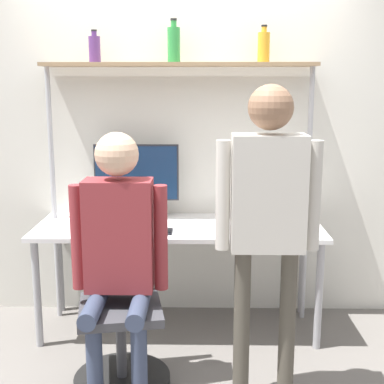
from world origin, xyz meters
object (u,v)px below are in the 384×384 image
(bottle_amber, at_px, (264,47))
(bottle_green, at_px, (174,44))
(laptop, at_px, (124,222))
(person_standing, at_px, (268,204))
(office_chair, at_px, (121,335))
(monitor, at_px, (136,176))
(bottle_purple, at_px, (95,49))
(cell_phone, at_px, (167,231))
(person_seated, at_px, (118,241))

(bottle_amber, bearing_deg, bottle_green, 180.00)
(laptop, distance_m, person_standing, 1.15)
(office_chair, distance_m, person_standing, 1.16)
(laptop, xyz_separation_m, bottle_amber, (0.94, 0.33, 1.15))
(monitor, bearing_deg, laptop, -97.38)
(office_chair, bearing_deg, bottle_purple, 106.65)
(person_standing, bearing_deg, bottle_amber, 86.01)
(monitor, relative_size, bottle_purple, 2.77)
(bottle_green, relative_size, bottle_amber, 1.17)
(bottle_purple, bearing_deg, office_chair, -73.35)
(office_chair, bearing_deg, cell_phone, 65.99)
(office_chair, xyz_separation_m, bottle_amber, (0.89, 0.90, 1.68))
(person_seated, distance_m, bottle_amber, 1.70)
(person_standing, bearing_deg, monitor, 128.00)
(office_chair, relative_size, person_standing, 0.55)
(cell_phone, distance_m, bottle_purple, 1.35)
(cell_phone, xyz_separation_m, bottle_amber, (0.65, 0.37, 1.21))
(office_chair, distance_m, bottle_green, 1.94)
(office_chair, distance_m, bottle_amber, 2.10)
(monitor, bearing_deg, bottle_green, -2.81)
(person_seated, bearing_deg, person_standing, -5.96)
(monitor, bearing_deg, bottle_amber, -0.88)
(bottle_amber, bearing_deg, monitor, 179.12)
(bottle_green, bearing_deg, person_standing, -62.36)
(monitor, xyz_separation_m, office_chair, (0.00, -0.92, -0.78))
(office_chair, xyz_separation_m, person_seated, (0.01, -0.04, 0.59))
(office_chair, height_order, person_standing, person_standing)
(laptop, xyz_separation_m, bottle_green, (0.32, 0.33, 1.17))
(laptop, relative_size, person_standing, 0.20)
(office_chair, bearing_deg, laptop, 94.77)
(monitor, height_order, office_chair, monitor)
(person_seated, xyz_separation_m, bottle_purple, (-0.28, 0.95, 1.08))
(person_standing, xyz_separation_m, bottle_amber, (0.07, 1.03, 0.86))
(cell_phone, xyz_separation_m, bottle_purple, (-0.51, 0.37, 1.19))
(person_standing, bearing_deg, laptop, 140.85)
(cell_phone, distance_m, office_chair, 0.76)
(person_standing, bearing_deg, person_seated, 174.04)
(monitor, bearing_deg, cell_phone, -57.64)
(monitor, xyz_separation_m, person_standing, (0.82, -1.05, 0.04))
(office_chair, xyz_separation_m, bottle_purple, (-0.27, 0.90, 1.67))
(cell_phone, height_order, office_chair, office_chair)
(cell_phone, distance_m, bottle_amber, 1.42)
(laptop, distance_m, bottle_purple, 1.21)
(person_seated, distance_m, bottle_purple, 1.47)
(bottle_purple, bearing_deg, bottle_green, 0.00)
(bottle_green, bearing_deg, laptop, -134.16)
(bottle_green, bearing_deg, cell_phone, -95.41)
(cell_phone, bearing_deg, person_seated, -111.75)
(laptop, height_order, cell_phone, laptop)
(office_chair, relative_size, bottle_purple, 4.32)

